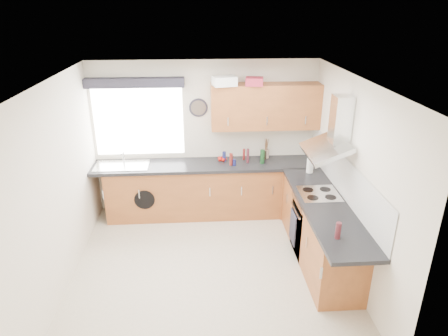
{
  "coord_description": "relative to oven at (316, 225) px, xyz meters",
  "views": [
    {
      "loc": [
        -0.1,
        -4.43,
        3.32
      ],
      "look_at": [
        0.25,
        0.85,
        1.1
      ],
      "focal_mm": 32.0,
      "sensor_mm": 36.0,
      "label": 1
    }
  ],
  "objects": [
    {
      "name": "jar_3",
      "position": [
        -1.05,
        1.09,
        0.54
      ],
      "size": [
        0.05,
        0.05,
        0.1
      ],
      "primitive_type": "cylinder",
      "color": "#16194B",
      "rests_on": "worktop_back"
    },
    {
      "name": "wall_back",
      "position": [
        -1.5,
        1.5,
        0.82
      ],
      "size": [
        3.6,
        0.02,
        2.5
      ],
      "primitive_type": "cube",
      "color": "silver",
      "rests_on": "ground_plane"
    },
    {
      "name": "window",
      "position": [
        -2.55,
        1.49,
        1.12
      ],
      "size": [
        1.4,
        0.02,
        1.1
      ],
      "primitive_type": "cube",
      "color": "white",
      "rests_on": "wall_back"
    },
    {
      "name": "jar_1",
      "position": [
        -1.2,
        1.3,
        0.56
      ],
      "size": [
        0.06,
        0.06,
        0.16
      ],
      "primitive_type": "cylinder",
      "color": "navy",
      "rests_on": "worktop_back"
    },
    {
      "name": "window_blind",
      "position": [
        -2.55,
        1.4,
        1.76
      ],
      "size": [
        1.5,
        0.18,
        0.14
      ],
      "primitive_type": "cube",
      "color": "#22212C",
      "rests_on": "wall_back"
    },
    {
      "name": "wall_right",
      "position": [
        0.3,
        -0.3,
        0.82
      ],
      "size": [
        0.02,
        3.6,
        2.5
      ],
      "primitive_type": "cube",
      "color": "silver",
      "rests_on": "ground_plane"
    },
    {
      "name": "worktop_right",
      "position": [
        0.0,
        -0.3,
        0.46
      ],
      "size": [
        0.62,
        2.42,
        0.05
      ],
      "primitive_type": "cube",
      "color": "black",
      "rests_on": "base_cab_right"
    },
    {
      "name": "storage_box",
      "position": [
        -0.75,
        1.22,
        1.78
      ],
      "size": [
        0.29,
        0.25,
        0.12
      ],
      "primitive_type": "cube",
      "rotation": [
        0.0,
        0.0,
        -0.17
      ],
      "color": "maroon",
      "rests_on": "upper_cabinets"
    },
    {
      "name": "tomato_cluster",
      "position": [
        -1.23,
        1.32,
        0.52
      ],
      "size": [
        0.16,
        0.16,
        0.06
      ],
      "primitive_type": null,
      "rotation": [
        0.0,
        0.0,
        -0.17
      ],
      "color": "#B2120A",
      "rests_on": "worktop_back"
    },
    {
      "name": "ceiling",
      "position": [
        -1.5,
        -0.3,
        2.08
      ],
      "size": [
        3.6,
        3.6,
        0.02
      ],
      "primitive_type": "cube",
      "color": "white",
      "rests_on": "wall_back"
    },
    {
      "name": "hob_plate",
      "position": [
        0.0,
        0.0,
        0.49
      ],
      "size": [
        0.52,
        0.52,
        0.01
      ],
      "primitive_type": "cube",
      "color": "silver",
      "rests_on": "worktop_right"
    },
    {
      "name": "wall_front",
      "position": [
        -1.5,
        -2.1,
        0.82
      ],
      "size": [
        3.6,
        0.02,
        2.5
      ],
      "primitive_type": "cube",
      "color": "silver",
      "rests_on": "ground_plane"
    },
    {
      "name": "jar_0",
      "position": [
        -1.1,
        1.12,
        0.58
      ],
      "size": [
        0.05,
        0.05,
        0.2
      ],
      "primitive_type": "cylinder",
      "color": "maroon",
      "rests_on": "worktop_back"
    },
    {
      "name": "jar_5",
      "position": [
        -0.83,
        1.2,
        0.6
      ],
      "size": [
        0.04,
        0.04,
        0.24
      ],
      "primitive_type": "cylinder",
      "color": "#491A22",
      "rests_on": "worktop_back"
    },
    {
      "name": "extractor_hood",
      "position": [
        0.1,
        -0.0,
        1.34
      ],
      "size": [
        0.52,
        0.78,
        0.66
      ],
      "primitive_type": null,
      "color": "silver",
      "rests_on": "wall_right"
    },
    {
      "name": "washing_machine",
      "position": [
        -2.48,
        1.22,
        0.01
      ],
      "size": [
        0.62,
        0.6,
        0.88
      ],
      "primitive_type": "cube",
      "rotation": [
        0.0,
        0.0,
        -0.03
      ],
      "color": "white",
      "rests_on": "ground_plane"
    },
    {
      "name": "casserole",
      "position": [
        -1.2,
        1.22,
        1.8
      ],
      "size": [
        0.38,
        0.31,
        0.14
      ],
      "primitive_type": "cube",
      "rotation": [
        0.0,
        0.0,
        0.23
      ],
      "color": "white",
      "rests_on": "upper_cabinets"
    },
    {
      "name": "base_cab_back",
      "position": [
        -1.6,
        1.21,
        0.01
      ],
      "size": [
        3.0,
        0.58,
        0.86
      ],
      "primitive_type": "cube",
      "color": "brown",
      "rests_on": "ground_plane"
    },
    {
      "name": "utensil_pot",
      "position": [
        -0.5,
        1.4,
        0.55
      ],
      "size": [
        0.1,
        0.1,
        0.14
      ],
      "primitive_type": "cylinder",
      "rotation": [
        0.0,
        0.0,
        -0.04
      ],
      "color": "gray",
      "rests_on": "worktop_back"
    },
    {
      "name": "bottle_0",
      "position": [
        -0.11,
        -1.07,
        0.58
      ],
      "size": [
        0.06,
        0.06,
        0.19
      ],
      "primitive_type": "cylinder",
      "color": "#4F1C23",
      "rests_on": "worktop_right"
    },
    {
      "name": "ground_plane",
      "position": [
        -1.5,
        -0.3,
        -0.42
      ],
      "size": [
        3.6,
        3.6,
        0.0
      ],
      "primitive_type": "plane",
      "color": "beige"
    },
    {
      "name": "splashback",
      "position": [
        0.29,
        0.0,
        0.75
      ],
      "size": [
        0.01,
        3.0,
        0.54
      ],
      "primitive_type": "cube",
      "color": "white",
      "rests_on": "wall_right"
    },
    {
      "name": "oven",
      "position": [
        0.0,
        0.0,
        0.0
      ],
      "size": [
        0.56,
        0.58,
        0.85
      ],
      "primitive_type": "cube",
      "color": "black",
      "rests_on": "ground_plane"
    },
    {
      "name": "worktop_back",
      "position": [
        -1.5,
        1.2,
        0.46
      ],
      "size": [
        3.6,
        0.62,
        0.05
      ],
      "primitive_type": "cube",
      "color": "black",
      "rests_on": "base_cab_back"
    },
    {
      "name": "sink",
      "position": [
        -2.83,
        1.2,
        0.52
      ],
      "size": [
        0.84,
        0.46,
        0.1
      ],
      "primitive_type": null,
      "color": "silver",
      "rests_on": "worktop_back"
    },
    {
      "name": "jar_4",
      "position": [
        -0.52,
        1.34,
        0.56
      ],
      "size": [
        0.04,
        0.04,
        0.14
      ],
      "primitive_type": "cylinder",
      "color": "black",
      "rests_on": "worktop_back"
    },
    {
      "name": "base_cab_corner",
      "position": [
        0.0,
        1.2,
        0.01
      ],
      "size": [
        0.6,
        0.6,
        0.86
      ],
      "primitive_type": "cube",
      "color": "brown",
      "rests_on": "ground_plane"
    },
    {
      "name": "jar_6",
      "position": [
        -0.6,
        1.16,
        0.6
      ],
      "size": [
        0.07,
        0.07,
        0.23
      ],
      "primitive_type": "cylinder",
      "color": "#143A19",
      "rests_on": "worktop_back"
    },
    {
      "name": "upper_cabinets",
      "position": [
        -0.55,
        1.32,
        1.38
      ],
      "size": [
        1.7,
        0.35,
        0.7
      ],
      "primitive_type": "cube",
      "color": "brown",
      "rests_on": "wall_back"
    },
    {
      "name": "jar_2",
      "position": [
        -0.87,
        1.34,
        0.58
      ],
      "size": [
        0.04,
        0.04,
        0.19
      ],
      "primitive_type": "cylinder",
      "color": "maroon",
      "rests_on": "worktop_back"
    },
    {
      "name": "wall_left",
      "position": [
        -3.3,
        -0.3,
        0.82
      ],
      "size": [
        0.02,
        3.6,
        2.5
      ],
      "primitive_type": "cube",
      "color": "silver",
      "rests_on": "ground_plane"
    },
    {
      "name": "base_cab_right",
      "position": [
        0.01,
        -0.15,
        0.01
      ],
      "size": [
        0.58,
        2.1,
        0.86
      ],
      "primitive_type": "cube",
      "color": "brown",
      "rests_on": "ground_plane"
    },
    {
      "name": "wall_clock",
      "position": [
        -1.6,
        1.48,
        1.33
      ],
      "size": [
        0.3,
        0.04,
        0.3
      ],
      "primitive_type": "cylinder",
      "rotation": [
        1.57,
        0.0,
        0.0
      ],
      "color": "#22212C",
      "rests_on": "wall_back"
    },
    {
      "name": "kitchen_roll",
      "position": [
        0.07,
        0.75,
        0.6
      ],
      "size": [
        0.11,
        0.11,
        0.23
      ],
      "primitive_type": "cylinder",
      "rotation": [
        0.0,
        0.0,
        0.04
      ],
      "color": "white",
      "rests_on": "worktop_right"
    }
  ]
}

